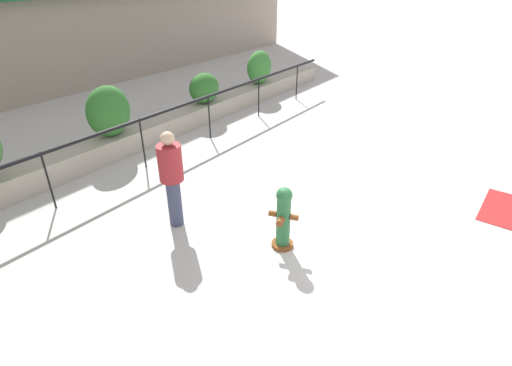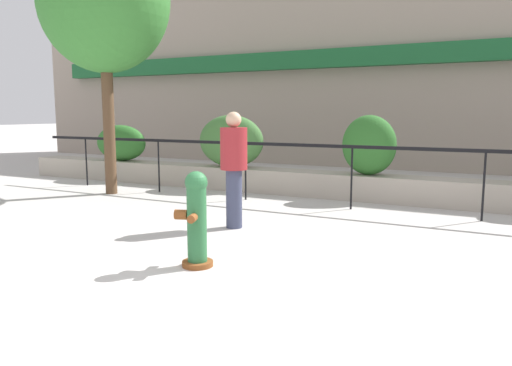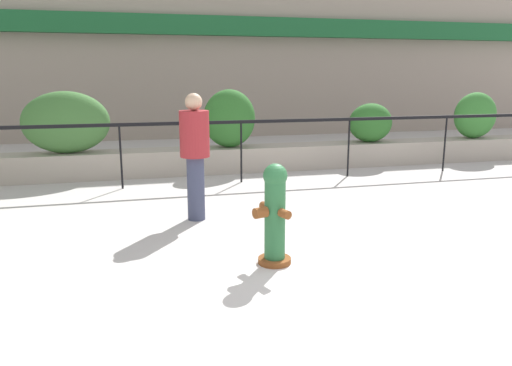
{
  "view_description": "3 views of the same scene",
  "coord_description": "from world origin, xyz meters",
  "px_view_note": "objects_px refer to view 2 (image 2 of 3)",
  "views": [
    {
      "loc": [
        -4.99,
        -1.9,
        4.02
      ],
      "look_at": [
        -0.03,
        1.79,
        0.63
      ],
      "focal_mm": 28.0,
      "sensor_mm": 36.0,
      "label": 1
    },
    {
      "loc": [
        2.52,
        -3.67,
        1.72
      ],
      "look_at": [
        -0.42,
        2.01,
        0.81
      ],
      "focal_mm": 35.0,
      "sensor_mm": 36.0,
      "label": 2
    },
    {
      "loc": [
        -2.01,
        -3.96,
        1.99
      ],
      "look_at": [
        -0.43,
        2.14,
        0.6
      ],
      "focal_mm": 35.0,
      "sensor_mm": 36.0,
      "label": 3
    }
  ],
  "objects_px": {
    "hedge_bush_2": "(369,145)",
    "street_tree": "(104,1)",
    "hedge_bush_1": "(231,141)",
    "pedestrian": "(234,162)",
    "fire_hydrant": "(196,218)",
    "hedge_bush_0": "(121,143)"
  },
  "relations": [
    {
      "from": "street_tree",
      "to": "hedge_bush_1",
      "type": "bearing_deg",
      "value": 42.22
    },
    {
      "from": "hedge_bush_2",
      "to": "fire_hydrant",
      "type": "distance_m",
      "value": 5.2
    },
    {
      "from": "fire_hydrant",
      "to": "hedge_bush_0",
      "type": "bearing_deg",
      "value": 138.32
    },
    {
      "from": "fire_hydrant",
      "to": "hedge_bush_1",
      "type": "bearing_deg",
      "value": 116.36
    },
    {
      "from": "hedge_bush_1",
      "to": "hedge_bush_2",
      "type": "distance_m",
      "value": 3.12
    },
    {
      "from": "fire_hydrant",
      "to": "street_tree",
      "type": "bearing_deg",
      "value": 142.89
    },
    {
      "from": "hedge_bush_2",
      "to": "pedestrian",
      "type": "distance_m",
      "value": 3.5
    },
    {
      "from": "hedge_bush_0",
      "to": "street_tree",
      "type": "xyz_separation_m",
      "value": [
        1.3,
        -1.75,
        3.0
      ]
    },
    {
      "from": "hedge_bush_1",
      "to": "hedge_bush_2",
      "type": "xyz_separation_m",
      "value": [
        3.12,
        0.0,
        0.0
      ]
    },
    {
      "from": "pedestrian",
      "to": "fire_hydrant",
      "type": "bearing_deg",
      "value": -72.66
    },
    {
      "from": "street_tree",
      "to": "fire_hydrant",
      "type": "bearing_deg",
      "value": -37.11
    },
    {
      "from": "hedge_bush_1",
      "to": "fire_hydrant",
      "type": "height_order",
      "value": "hedge_bush_1"
    },
    {
      "from": "hedge_bush_0",
      "to": "hedge_bush_2",
      "type": "bearing_deg",
      "value": 0.0
    },
    {
      "from": "hedge_bush_0",
      "to": "pedestrian",
      "type": "xyz_separation_m",
      "value": [
        5.2,
        -3.3,
        0.04
      ]
    },
    {
      "from": "hedge_bush_0",
      "to": "hedge_bush_2",
      "type": "xyz_separation_m",
      "value": [
        6.35,
        0.0,
        0.13
      ]
    },
    {
      "from": "hedge_bush_0",
      "to": "pedestrian",
      "type": "height_order",
      "value": "pedestrian"
    },
    {
      "from": "hedge_bush_1",
      "to": "street_tree",
      "type": "xyz_separation_m",
      "value": [
        -1.93,
        -1.75,
        2.87
      ]
    },
    {
      "from": "hedge_bush_1",
      "to": "fire_hydrant",
      "type": "xyz_separation_m",
      "value": [
        2.55,
        -5.14,
        -0.53
      ]
    },
    {
      "from": "hedge_bush_0",
      "to": "hedge_bush_1",
      "type": "height_order",
      "value": "hedge_bush_1"
    },
    {
      "from": "hedge_bush_1",
      "to": "hedge_bush_2",
      "type": "relative_size",
      "value": 1.37
    },
    {
      "from": "hedge_bush_2",
      "to": "street_tree",
      "type": "distance_m",
      "value": 6.07
    },
    {
      "from": "hedge_bush_0",
      "to": "fire_hydrant",
      "type": "bearing_deg",
      "value": -41.68
    }
  ]
}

